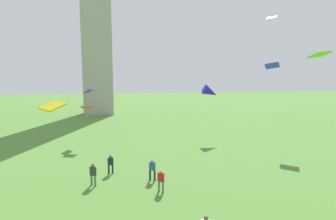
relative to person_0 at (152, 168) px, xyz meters
name	(u,v)px	position (x,y,z in m)	size (l,w,h in m)	color
person_0	(152,168)	(0.00, 0.00, 0.00)	(0.51, 0.42, 1.69)	#1E2333
person_1	(161,179)	(0.30, -2.16, -0.05)	(0.45, 0.47, 1.59)	#51754C
person_2	(93,173)	(-4.35, -0.20, 0.00)	(0.49, 0.48, 1.68)	#51754C
person_3	(111,163)	(-3.15, 2.05, -0.07)	(0.47, 0.40, 1.57)	#1E2333
kite_flying_0	(89,91)	(-5.75, 14.63, 5.13)	(1.32, 1.61, 0.62)	purple
kite_flying_1	(210,92)	(9.25, 12.93, 4.92)	(2.22, 1.33, 1.96)	#2717C8
kite_flying_2	(272,18)	(11.91, 4.08, 12.39)	(1.05, 1.05, 0.36)	#E1AA04
kite_flying_3	(87,107)	(-5.82, 11.84, 3.45)	(1.38, 1.05, 0.46)	#D34C20
kite_flying_4	(53,106)	(-5.97, -4.25, 5.40)	(1.41, 1.45, 0.52)	#BFAC0E
kite_flying_5	(272,66)	(15.03, 8.63, 8.13)	(1.82, 1.62, 0.82)	blue
kite_flying_6	(319,55)	(11.21, -3.17, 8.44)	(1.40, 1.71, 0.41)	#6BEA06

